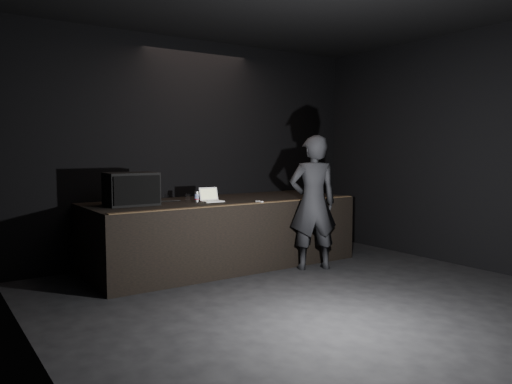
{
  "coord_description": "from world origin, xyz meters",
  "views": [
    {
      "loc": [
        -3.77,
        -3.74,
        1.77
      ],
      "look_at": [
        0.33,
        2.3,
        1.13
      ],
      "focal_mm": 35.0,
      "sensor_mm": 36.0,
      "label": 1
    }
  ],
  "objects_px": {
    "stage_riser": "(222,232)",
    "laptop": "(211,198)",
    "stage_monitor": "(131,189)",
    "person": "(313,203)",
    "beer_can": "(197,197)"
  },
  "relations": [
    {
      "from": "stage_riser",
      "to": "laptop",
      "type": "distance_m",
      "value": 0.63
    },
    {
      "from": "stage_monitor",
      "to": "person",
      "type": "bearing_deg",
      "value": -21.08
    },
    {
      "from": "stage_monitor",
      "to": "beer_can",
      "type": "relative_size",
      "value": 4.36
    },
    {
      "from": "person",
      "to": "stage_monitor",
      "type": "bearing_deg",
      "value": -0.33
    },
    {
      "from": "stage_monitor",
      "to": "laptop",
      "type": "height_order",
      "value": "stage_monitor"
    },
    {
      "from": "stage_monitor",
      "to": "person",
      "type": "distance_m",
      "value": 2.59
    },
    {
      "from": "stage_riser",
      "to": "laptop",
      "type": "bearing_deg",
      "value": -152.79
    },
    {
      "from": "beer_can",
      "to": "stage_riser",
      "type": "bearing_deg",
      "value": 10.16
    },
    {
      "from": "beer_can",
      "to": "person",
      "type": "xyz_separation_m",
      "value": [
        1.45,
        -0.87,
        -0.1
      ]
    },
    {
      "from": "beer_can",
      "to": "person",
      "type": "relative_size",
      "value": 0.08
    },
    {
      "from": "stage_riser",
      "to": "stage_monitor",
      "type": "distance_m",
      "value": 1.57
    },
    {
      "from": "beer_can",
      "to": "person",
      "type": "bearing_deg",
      "value": -30.82
    },
    {
      "from": "laptop",
      "to": "beer_can",
      "type": "height_order",
      "value": "laptop"
    },
    {
      "from": "stage_riser",
      "to": "stage_monitor",
      "type": "xyz_separation_m",
      "value": [
        -1.39,
        0.04,
        0.72
      ]
    },
    {
      "from": "stage_monitor",
      "to": "beer_can",
      "type": "distance_m",
      "value": 0.94
    }
  ]
}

